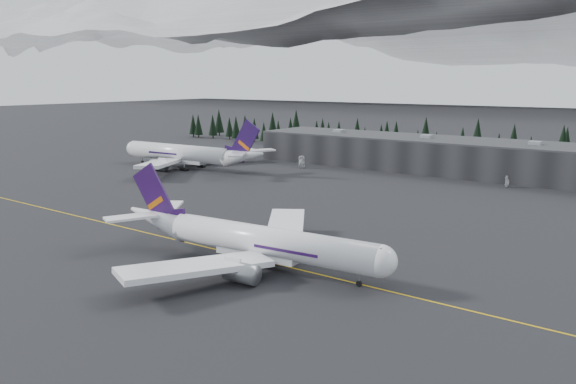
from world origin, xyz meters
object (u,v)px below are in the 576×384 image
Objects in this scene: terminal at (451,156)px; jet_main at (247,239)px; jet_parked at (190,154)px; gse_vehicle_a at (302,166)px; gse_vehicle_b at (507,185)px.

jet_main reaches higher than terminal.
jet_parked is 44.81m from gse_vehicle_a.
jet_parked reaches higher than gse_vehicle_a.
jet_parked reaches higher than gse_vehicle_b.
jet_main is at bearing -88.69° from gse_vehicle_a.
gse_vehicle_b is (78.12, 6.42, -0.04)m from gse_vehicle_a.
jet_parked is at bearing 135.62° from jet_main.
gse_vehicle_b is (112.78, 34.34, -5.21)m from jet_parked.
jet_main is at bearing -86.07° from terminal.
gse_vehicle_b is at bearing -166.76° from jet_parked.
jet_main is at bearing -13.99° from gse_vehicle_b.
gse_vehicle_b is (26.67, -19.44, -5.64)m from terminal.
jet_parked reaches higher than jet_main.
jet_parked is at bearing -148.01° from terminal.
jet_parked is at bearing -77.97° from gse_vehicle_b.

